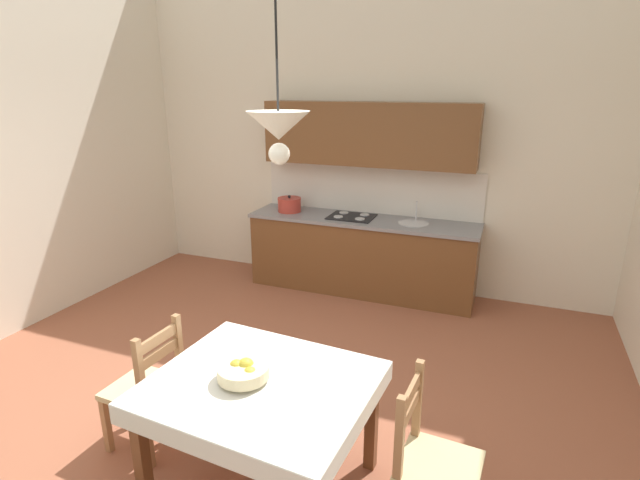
{
  "coord_description": "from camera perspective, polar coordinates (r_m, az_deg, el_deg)",
  "views": [
    {
      "loc": [
        1.65,
        -2.71,
        2.38
      ],
      "look_at": [
        0.25,
        0.81,
        1.18
      ],
      "focal_mm": 27.46,
      "sensor_mm": 36.0,
      "label": 1
    }
  ],
  "objects": [
    {
      "name": "dining_chair_window_side",
      "position": [
        2.95,
        12.9,
        -24.01
      ],
      "size": [
        0.45,
        0.45,
        0.93
      ],
      "color": "#D1BC89",
      "rests_on": "ground_plane"
    },
    {
      "name": "ground_plane",
      "position": [
        3.99,
        -8.19,
        -20.06
      ],
      "size": [
        6.25,
        6.37,
        0.1
      ],
      "primitive_type": "cube",
      "color": "#99563D"
    },
    {
      "name": "dining_table",
      "position": [
        3.02,
        -6.84,
        -18.01
      ],
      "size": [
        1.32,
        1.14,
        0.75
      ],
      "color": "brown",
      "rests_on": "ground_plane"
    },
    {
      "name": "wall_back",
      "position": [
        5.89,
        5.55,
        14.82
      ],
      "size": [
        6.25,
        0.12,
        4.2
      ],
      "primitive_type": "cube",
      "color": "silver",
      "rests_on": "ground_plane"
    },
    {
      "name": "kitchen_cabinetry",
      "position": [
        5.75,
        5.01,
        2.21
      ],
      "size": [
        2.67,
        0.63,
        2.2
      ],
      "color": "brown",
      "rests_on": "ground_plane"
    },
    {
      "name": "dining_chair_tv_side",
      "position": [
        3.61,
        -19.45,
        -15.98
      ],
      "size": [
        0.44,
        0.44,
        0.93
      ],
      "color": "#D1BC89",
      "rests_on": "ground_plane"
    },
    {
      "name": "fruit_bowl",
      "position": [
        2.94,
        -8.9,
        -14.86
      ],
      "size": [
        0.3,
        0.3,
        0.12
      ],
      "color": "beige",
      "rests_on": "dining_table"
    },
    {
      "name": "pendant_lamp",
      "position": [
        2.51,
        -4.86,
        12.92
      ],
      "size": [
        0.32,
        0.32,
        0.8
      ],
      "color": "black"
    }
  ]
}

